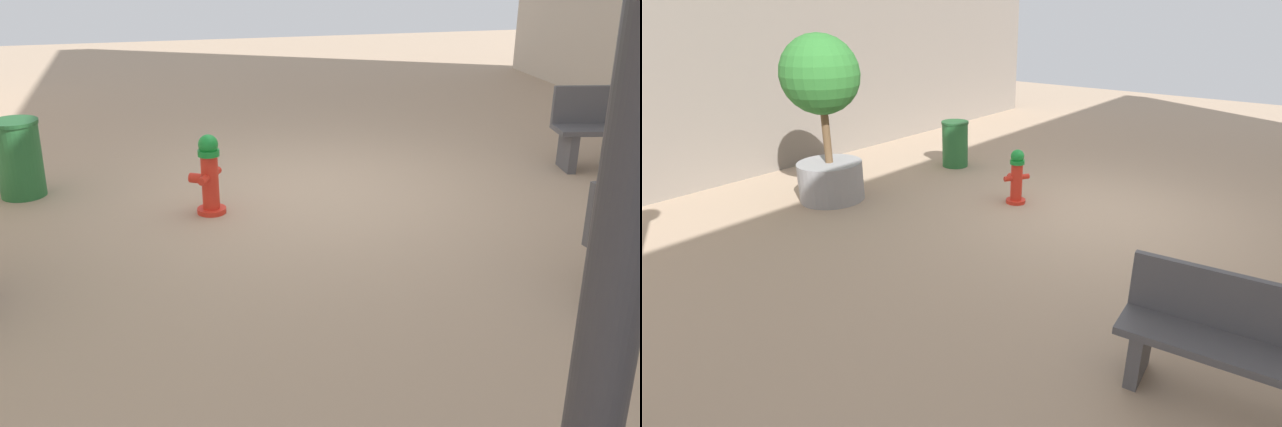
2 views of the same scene
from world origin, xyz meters
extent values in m
plane|color=tan|center=(0.00, 0.00, 0.00)|extent=(23.40, 23.40, 0.00)
cylinder|color=red|center=(1.20, 0.38, 0.03)|extent=(0.29, 0.29, 0.05)
cylinder|color=red|center=(1.20, 0.38, 0.32)|extent=(0.17, 0.17, 0.54)
cylinder|color=#198C33|center=(1.20, 0.38, 0.62)|extent=(0.21, 0.21, 0.06)
sphere|color=#198C33|center=(1.20, 0.38, 0.71)|extent=(0.20, 0.20, 0.20)
cylinder|color=red|center=(1.27, 0.49, 0.39)|extent=(0.13, 0.15, 0.08)
cylinder|color=red|center=(1.14, 0.27, 0.39)|extent=(0.13, 0.15, 0.08)
cylinder|color=red|center=(1.33, 0.31, 0.35)|extent=(0.17, 0.16, 0.10)
cube|color=#4C4C51|center=(-1.55, 3.03, 0.23)|extent=(0.13, 0.40, 0.45)
cube|color=#4C4C51|center=(-2.24, 2.97, 0.48)|extent=(1.74, 0.59, 0.06)
cube|color=#4C4C51|center=(-2.22, 2.78, 0.73)|extent=(1.71, 0.21, 0.44)
cylinder|color=gray|center=(3.47, 1.94, 0.29)|extent=(0.95, 0.95, 0.57)
cylinder|color=brown|center=(3.47, 1.94, 1.04)|extent=(0.11, 0.11, 0.92)
sphere|color=#2D722D|center=(3.47, 1.94, 1.83)|extent=(1.10, 1.10, 1.10)
cylinder|color=#266633|center=(3.11, -0.57, 0.39)|extent=(0.47, 0.47, 0.78)
cylinder|color=#1E5128|center=(3.11, -0.57, 0.80)|extent=(0.49, 0.49, 0.04)
camera|label=1|loc=(1.68, 7.32, 2.68)|focal=41.34mm
camera|label=2|loc=(-2.38, 6.30, 2.61)|focal=27.82mm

